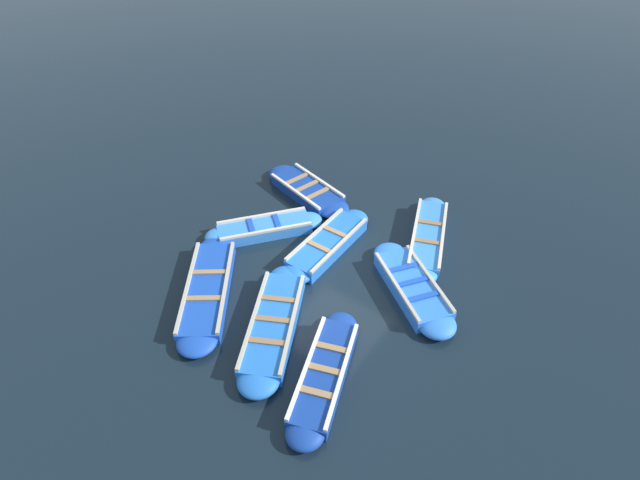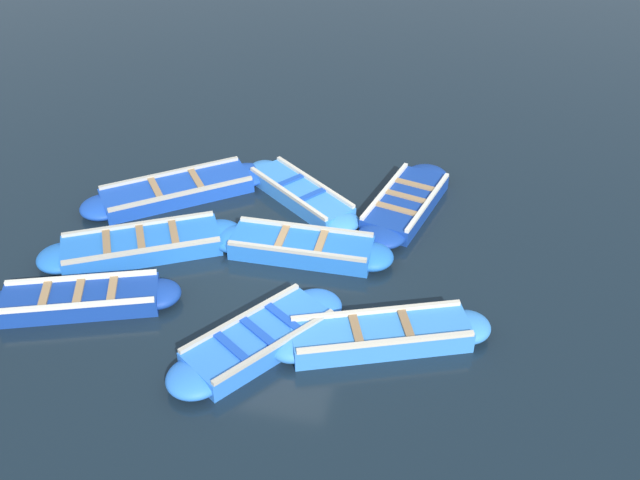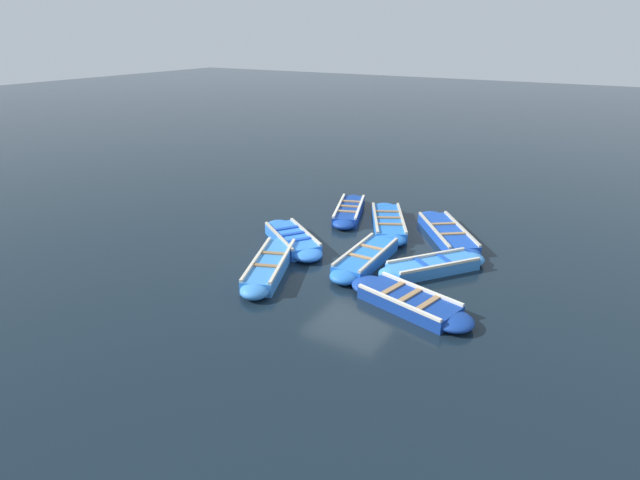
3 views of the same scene
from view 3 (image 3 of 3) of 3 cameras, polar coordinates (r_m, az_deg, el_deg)
ground_plane at (r=14.98m, az=3.87°, el=-1.59°), size 120.00×120.00×0.00m
boat_drifting at (r=18.07m, az=3.35°, el=3.35°), size 1.88×3.49×0.39m
boat_stern_in at (r=17.07m, az=7.80°, el=1.99°), size 2.59×3.82×0.40m
boat_broadside at (r=13.86m, az=-5.74°, el=-2.92°), size 2.04×3.71×0.43m
boat_tucked at (r=14.33m, az=5.30°, el=-2.04°), size 0.91×3.50×0.41m
boat_near_quay at (r=16.54m, az=14.31°, el=0.74°), size 3.16×3.78×0.37m
boat_bow_out at (r=15.56m, az=-3.21°, el=0.09°), size 3.26×2.68×0.41m
boat_inner_gap at (r=14.15m, az=12.78°, el=-2.96°), size 2.62×3.07×0.38m
boat_centre at (r=12.26m, az=10.13°, el=-6.96°), size 3.49×1.73×0.38m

